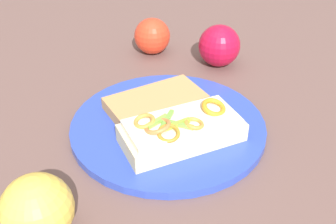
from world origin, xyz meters
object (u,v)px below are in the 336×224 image
(sandwich, at_px, (182,130))
(apple_0, at_px, (219,46))
(apple_1, at_px, (37,209))
(plate, at_px, (168,126))
(apple_2, at_px, (152,36))
(bread_slice_side, at_px, (156,102))

(sandwich, distance_m, apple_0, 0.27)
(apple_0, height_order, apple_1, same)
(apple_0, bearing_deg, sandwich, 151.17)
(plate, distance_m, sandwich, 0.06)
(apple_2, bearing_deg, apple_0, -123.68)
(bread_slice_side, xyz_separation_m, apple_0, (0.14, -0.15, 0.02))
(apple_2, bearing_deg, apple_1, 155.04)
(sandwich, relative_size, bread_slice_side, 1.21)
(bread_slice_side, distance_m, apple_0, 0.21)
(apple_2, bearing_deg, sandwich, 177.76)
(apple_0, height_order, apple_2, apple_0)
(sandwich, height_order, apple_0, apple_0)
(sandwich, height_order, apple_1, apple_1)
(plate, height_order, bread_slice_side, bread_slice_side)
(bread_slice_side, relative_size, apple_1, 1.89)
(sandwich, relative_size, apple_2, 2.52)
(plate, bearing_deg, apple_0, -36.49)
(sandwich, height_order, apple_2, apple_2)
(plate, distance_m, bread_slice_side, 0.05)
(apple_1, bearing_deg, apple_0, -41.92)
(apple_1, xyz_separation_m, apple_2, (0.44, -0.21, -0.00))
(bread_slice_side, bearing_deg, sandwich, 84.21)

